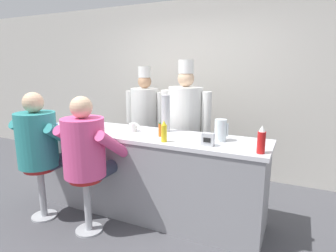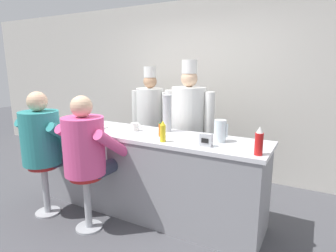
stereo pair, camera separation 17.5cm
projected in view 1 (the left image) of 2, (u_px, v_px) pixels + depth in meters
name	position (u px, v px, depth m)	size (l,w,h in m)	color
ground_plane	(131.00, 225.00, 3.08)	(20.00, 20.00, 0.00)	#4C4C51
wall_back	(194.00, 88.00, 4.50)	(10.00, 0.06, 2.70)	beige
diner_counter	(145.00, 173.00, 3.27)	(2.75, 0.67, 0.96)	gray
ketchup_bottle_red	(261.00, 140.00, 2.43)	(0.07, 0.07, 0.25)	red
mustard_bottle_yellow	(164.00, 132.00, 2.80)	(0.06, 0.06, 0.22)	yellow
hot_sauce_bottle_orange	(160.00, 130.00, 3.02)	(0.03, 0.03, 0.15)	orange
water_pitcher_clear	(221.00, 130.00, 2.83)	(0.14, 0.12, 0.22)	silver
breakfast_plate	(95.00, 128.00, 3.41)	(0.22, 0.22, 0.04)	white
cereal_bowl	(51.00, 126.00, 3.47)	(0.16, 0.16, 0.05)	#4C7FB7
coffee_mug_white	(134.00, 127.00, 3.26)	(0.14, 0.09, 0.09)	white
cup_stack_steel	(166.00, 113.00, 3.22)	(0.10, 0.10, 0.42)	#B7BABF
napkin_dispenser_chrome	(208.00, 139.00, 2.68)	(0.12, 0.07, 0.12)	silver
diner_seated_teal	(40.00, 142.00, 3.09)	(0.64, 0.63, 1.44)	#B2B5BA
diner_seated_pink	(87.00, 150.00, 2.81)	(0.63, 0.62, 1.42)	#B2B5BA
cook_in_whites_near	(145.00, 117.00, 4.33)	(0.66, 0.43, 1.70)	#232328
cook_in_whites_far	(185.00, 122.00, 3.69)	(0.70, 0.45, 1.78)	#232328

